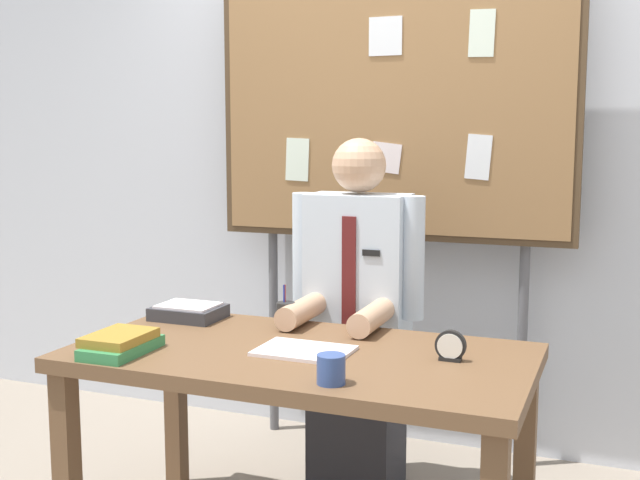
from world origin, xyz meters
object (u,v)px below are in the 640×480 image
Objects in this scene: book_stack at (121,343)px; open_notebook at (304,351)px; bulletin_board at (391,103)px; desk_clock at (450,347)px; person at (357,330)px; desk at (300,377)px; coffee_mug at (331,369)px; pen_holder at (286,315)px; paper_tray at (189,312)px.

open_notebook is (0.56, 0.23, -0.03)m from book_stack.
desk_clock is at bearing -63.07° from bulletin_board.
book_stack is (-0.54, -0.84, 0.10)m from person.
coffee_mug is (0.22, -0.29, 0.14)m from desk.
desk_clock is 0.70m from pen_holder.
bulletin_board is 7.98× the size of book_stack.
book_stack is (-0.54, -1.28, -0.82)m from bulletin_board.
pen_holder is at bearing 54.96° from book_stack.
open_notebook is 0.35m from pen_holder.
desk is at bearing 126.97° from coffee_mug.
book_stack is 3.24× the size of coffee_mug.
desk_clock is 1.14× the size of coffee_mug.
desk_clock reaches higher than paper_tray.
person is 4.71× the size of open_notebook.
pen_holder is at bearing 162.67° from desk_clock.
pen_holder is at bearing 1.91° from paper_tray.
book_stack is 0.76m from coffee_mug.
desk is 15.38× the size of desk_clock.
open_notebook is (0.02, -1.05, -0.85)m from bulletin_board.
bulletin_board is 22.62× the size of desk_clock.
coffee_mug is at bearing -75.91° from person.
bulletin_board is 14.05× the size of pen_holder.
bulletin_board is 1.27m from paper_tray.
paper_tray is at bearing 145.57° from coffee_mug.
person is at bearing 92.10° from open_notebook.
paper_tray is at bearing 95.17° from book_stack.
person is 0.61m from open_notebook.
desk_clock is (1.03, 0.31, 0.01)m from book_stack.
desk_clock reaches higher than book_stack.
pen_holder reaches higher than book_stack.
pen_holder is 0.62× the size of paper_tray.
pen_holder reaches higher than open_notebook.
bulletin_board is at bearing 99.46° from coffee_mug.
desk_clock reaches higher than coffee_mug.
coffee_mug is (0.22, -1.33, -0.81)m from bulletin_board.
desk is at bearing -57.39° from pen_holder.
book_stack is 1.08× the size of paper_tray.
pen_holder is (-0.67, 0.21, 0.00)m from desk_clock.
paper_tray is (-0.05, 0.51, -0.00)m from book_stack.
person reaches higher than book_stack.
book_stack reaches higher than open_notebook.
book_stack is 0.64m from pen_holder.
book_stack is 0.51m from paper_tray.
coffee_mug is (-0.27, -0.36, -0.00)m from desk_clock.
coffee_mug is 0.33× the size of paper_tray.
pen_holder is (-0.40, 0.57, 0.01)m from coffee_mug.
coffee_mug is (0.20, -0.27, 0.04)m from open_notebook.
book_stack is 0.61m from open_notebook.
person is 0.64× the size of bulletin_board.
paper_tray is at bearing -178.09° from pen_holder.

